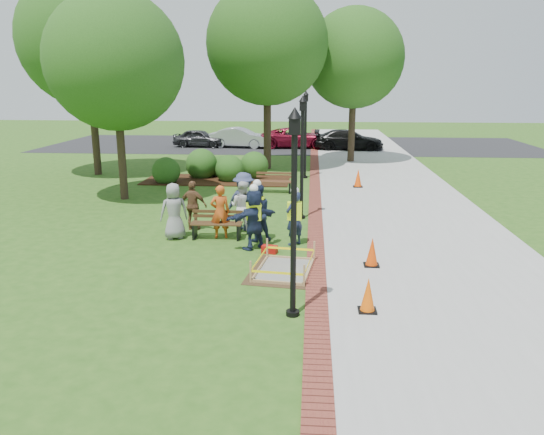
# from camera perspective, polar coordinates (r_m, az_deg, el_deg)

# --- Properties ---
(ground) EXTENTS (100.00, 100.00, 0.00)m
(ground) POSITION_cam_1_polar(r_m,az_deg,el_deg) (14.09, -2.41, -5.13)
(ground) COLOR #285116
(ground) RESTS_ON ground
(sidewalk) EXTENTS (6.00, 60.00, 0.02)m
(sidewalk) POSITION_cam_1_polar(r_m,az_deg,el_deg) (23.89, 12.47, 2.80)
(sidewalk) COLOR #9E9E99
(sidewalk) RESTS_ON ground
(brick_edging) EXTENTS (0.50, 60.00, 0.03)m
(brick_edging) POSITION_cam_1_polar(r_m,az_deg,el_deg) (23.64, 4.64, 2.99)
(brick_edging) COLOR maroon
(brick_edging) RESTS_ON ground
(mulch_bed) EXTENTS (7.00, 3.00, 0.05)m
(mulch_bed) POSITION_cam_1_polar(r_m,az_deg,el_deg) (26.01, -5.92, 4.03)
(mulch_bed) COLOR #381E0F
(mulch_bed) RESTS_ON ground
(parking_lot) EXTENTS (36.00, 12.00, 0.01)m
(parking_lot) POSITION_cam_1_polar(r_m,az_deg,el_deg) (40.48, 2.07, 7.84)
(parking_lot) COLOR black
(parking_lot) RESTS_ON ground
(wet_concrete_pad) EXTENTS (1.98, 2.50, 0.55)m
(wet_concrete_pad) POSITION_cam_1_polar(r_m,az_deg,el_deg) (13.57, 1.32, -4.85)
(wet_concrete_pad) COLOR #47331E
(wet_concrete_pad) RESTS_ON ground
(bench_near) EXTENTS (1.58, 0.55, 0.85)m
(bench_near) POSITION_cam_1_polar(r_m,az_deg,el_deg) (16.40, -5.97, -1.34)
(bench_near) COLOR #4C331A
(bench_near) RESTS_ON ground
(bench_far) EXTENTS (1.61, 0.60, 0.86)m
(bench_far) POSITION_cam_1_polar(r_m,az_deg,el_deg) (23.01, 0.22, 3.38)
(bench_far) COLOR brown
(bench_far) RESTS_ON ground
(cone_front) EXTENTS (0.39, 0.39, 0.77)m
(cone_front) POSITION_cam_1_polar(r_m,az_deg,el_deg) (11.39, 10.28, -8.27)
(cone_front) COLOR black
(cone_front) RESTS_ON ground
(cone_back) EXTENTS (0.40, 0.40, 0.79)m
(cone_back) POSITION_cam_1_polar(r_m,az_deg,el_deg) (14.10, 10.71, -3.72)
(cone_back) COLOR black
(cone_back) RESTS_ON ground
(cone_far) EXTENTS (0.42, 0.42, 0.84)m
(cone_far) POSITION_cam_1_polar(r_m,az_deg,el_deg) (24.43, 9.24, 4.15)
(cone_far) COLOR black
(cone_far) RESTS_ON ground
(toolbox) EXTENTS (0.47, 0.33, 0.21)m
(toolbox) POSITION_cam_1_polar(r_m,az_deg,el_deg) (15.00, -0.27, -3.44)
(toolbox) COLOR #AC120D
(toolbox) RESTS_ON ground
(lamp_near) EXTENTS (0.28, 0.28, 4.26)m
(lamp_near) POSITION_cam_1_polar(r_m,az_deg,el_deg) (10.42, 2.37, 2.00)
(lamp_near) COLOR black
(lamp_near) RESTS_ON ground
(lamp_mid) EXTENTS (0.28, 0.28, 4.26)m
(lamp_mid) POSITION_cam_1_polar(r_m,az_deg,el_deg) (18.31, 3.27, 7.44)
(lamp_mid) COLOR black
(lamp_mid) RESTS_ON ground
(lamp_far) EXTENTS (0.28, 0.28, 4.26)m
(lamp_far) POSITION_cam_1_polar(r_m,az_deg,el_deg) (26.27, 3.63, 9.60)
(lamp_far) COLOR black
(lamp_far) RESTS_ON ground
(tree_left) EXTENTS (5.34, 5.34, 8.12)m
(tree_left) POSITION_cam_1_polar(r_m,az_deg,el_deg) (22.17, -16.54, 15.80)
(tree_left) COLOR #3D2D1E
(tree_left) RESTS_ON ground
(tree_back) EXTENTS (6.38, 6.38, 9.78)m
(tree_back) POSITION_cam_1_polar(r_m,az_deg,el_deg) (29.13, -0.53, 18.17)
(tree_back) COLOR #3D2D1E
(tree_back) RESTS_ON ground
(tree_right) EXTENTS (5.69, 5.69, 8.80)m
(tree_right) POSITION_cam_1_polar(r_m,az_deg,el_deg) (32.03, 8.85, 16.55)
(tree_right) COLOR #3D2D1E
(tree_right) RESTS_ON ground
(tree_far) EXTENTS (6.60, 6.60, 9.97)m
(tree_far) POSITION_cam_1_polar(r_m,az_deg,el_deg) (28.71, -19.26, 17.62)
(tree_far) COLOR #3D2D1E
(tree_far) RESTS_ON ground
(shrub_a) EXTENTS (1.34, 1.34, 1.34)m
(shrub_a) POSITION_cam_1_polar(r_m,az_deg,el_deg) (25.70, -11.26, 3.65)
(shrub_a) COLOR #214915
(shrub_a) RESTS_ON ground
(shrub_b) EXTENTS (1.57, 1.57, 1.57)m
(shrub_b) POSITION_cam_1_polar(r_m,az_deg,el_deg) (26.85, -7.54, 4.27)
(shrub_b) COLOR #214915
(shrub_b) RESTS_ON ground
(shrub_c) EXTENTS (1.38, 1.38, 1.38)m
(shrub_c) POSITION_cam_1_polar(r_m,az_deg,el_deg) (25.77, -4.56, 3.92)
(shrub_c) COLOR #214915
(shrub_c) RESTS_ON ground
(shrub_d) EXTENTS (1.42, 1.42, 1.42)m
(shrub_d) POSITION_cam_1_polar(r_m,az_deg,el_deg) (26.59, -1.92, 4.29)
(shrub_d) COLOR #214915
(shrub_d) RESTS_ON ground
(shrub_e) EXTENTS (1.12, 1.12, 1.12)m
(shrub_e) POSITION_cam_1_polar(r_m,az_deg,el_deg) (27.21, -5.60, 4.46)
(shrub_e) COLOR #214915
(shrub_e) RESTS_ON ground
(casual_person_a) EXTENTS (0.65, 0.56, 1.73)m
(casual_person_a) POSITION_cam_1_polar(r_m,az_deg,el_deg) (16.43, -10.50, 0.67)
(casual_person_a) COLOR gray
(casual_person_a) RESTS_ON ground
(casual_person_b) EXTENTS (0.60, 0.47, 1.66)m
(casual_person_b) POSITION_cam_1_polar(r_m,az_deg,el_deg) (16.32, -5.60, 0.61)
(casual_person_b) COLOR #C54C17
(casual_person_b) RESTS_ON ground
(casual_person_c) EXTENTS (0.61, 0.50, 1.66)m
(casual_person_c) POSITION_cam_1_polar(r_m,az_deg,el_deg) (16.90, -3.20, 1.16)
(casual_person_c) COLOR silver
(casual_person_c) RESTS_ON ground
(casual_person_d) EXTENTS (0.58, 0.45, 1.62)m
(casual_person_d) POSITION_cam_1_polar(r_m,az_deg,el_deg) (17.32, -8.46, 1.27)
(casual_person_d) COLOR brown
(casual_person_d) RESTS_ON ground
(casual_person_e) EXTENTS (0.71, 0.61, 1.89)m
(casual_person_e) POSITION_cam_1_polar(r_m,az_deg,el_deg) (17.15, -3.05, 1.74)
(casual_person_e) COLOR #353D5E
(casual_person_e) RESTS_ON ground
(hivis_worker_a) EXTENTS (0.67, 0.63, 1.91)m
(hivis_worker_a) POSITION_cam_1_polar(r_m,az_deg,el_deg) (15.15, -1.95, 0.04)
(hivis_worker_a) COLOR #16243A
(hivis_worker_a) RESTS_ON ground
(hivis_worker_b) EXTENTS (0.61, 0.59, 1.77)m
(hivis_worker_b) POSITION_cam_1_polar(r_m,az_deg,el_deg) (15.54, 2.43, 0.16)
(hivis_worker_b) COLOR #16193B
(hivis_worker_b) RESTS_ON ground
(hivis_worker_c) EXTENTS (0.64, 0.50, 1.89)m
(hivis_worker_c) POSITION_cam_1_polar(r_m,az_deg,el_deg) (15.91, -1.59, 0.73)
(hivis_worker_c) COLOR #152138
(hivis_worker_c) RESTS_ON ground
(parked_car_a) EXTENTS (2.23, 4.44, 1.40)m
(parked_car_a) POSITION_cam_1_polar(r_m,az_deg,el_deg) (39.39, -7.76, 7.53)
(parked_car_a) COLOR #2B2B2E
(parked_car_a) RESTS_ON ground
(parked_car_b) EXTENTS (2.71, 4.99, 1.55)m
(parked_car_b) POSITION_cam_1_polar(r_m,az_deg,el_deg) (38.77, -3.44, 7.52)
(parked_car_b) COLOR #B7B8BD
(parked_car_b) RESTS_ON ground
(parked_car_c) EXTENTS (2.30, 4.86, 1.55)m
(parked_car_c) POSITION_cam_1_polar(r_m,az_deg,el_deg) (38.73, 2.62, 7.52)
(parked_car_c) COLOR maroon
(parked_car_c) RESTS_ON ground
(parked_car_d) EXTENTS (2.19, 4.71, 1.51)m
(parked_car_d) POSITION_cam_1_polar(r_m,az_deg,el_deg) (37.86, 8.22, 7.23)
(parked_car_d) COLOR black
(parked_car_d) RESTS_ON ground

